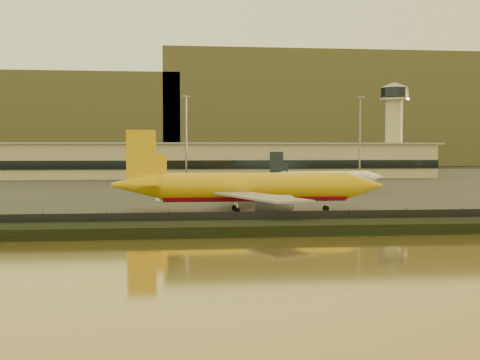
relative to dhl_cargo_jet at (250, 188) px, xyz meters
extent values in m
plane|color=black|center=(0.86, -6.92, -4.23)|extent=(900.00, 900.00, 0.00)
cube|color=black|center=(0.86, -23.92, -3.53)|extent=(320.00, 7.00, 1.40)
cube|color=#2D2D2D|center=(0.86, 88.08, -4.13)|extent=(320.00, 220.00, 0.20)
cube|color=black|center=(0.86, -19.92, -2.93)|extent=(300.00, 0.05, 2.20)
cube|color=#C4B588|center=(0.86, 118.08, 1.97)|extent=(160.00, 22.00, 12.00)
cube|color=black|center=(0.86, 106.88, 0.97)|extent=(160.00, 0.60, 3.00)
cube|color=gray|center=(0.86, 118.08, 8.27)|extent=(164.00, 24.00, 0.60)
cylinder|color=#C4B588|center=(70.86, 124.08, 10.97)|extent=(6.40, 6.40, 30.00)
cylinder|color=black|center=(70.86, 124.08, 27.72)|extent=(10.40, 10.40, 3.50)
cone|color=gray|center=(70.86, 124.08, 30.47)|extent=(11.20, 11.20, 2.00)
cylinder|color=gray|center=(70.86, 124.08, 25.17)|extent=(11.20, 11.20, 0.80)
cylinder|color=slate|center=(-9.14, 73.08, 8.47)|extent=(0.50, 0.50, 25.00)
cube|color=slate|center=(-9.14, 73.08, 21.17)|extent=(2.20, 2.20, 0.40)
cylinder|color=slate|center=(40.86, 71.08, 8.47)|extent=(0.50, 0.50, 25.00)
cube|color=slate|center=(40.86, 71.08, 21.17)|extent=(2.20, 2.20, 0.40)
cube|color=brown|center=(90.86, 333.08, 30.77)|extent=(220.00, 160.00, 70.00)
cylinder|color=#DAA50B|center=(0.82, -0.01, 0.24)|extent=(31.20, 4.76, 4.50)
cylinder|color=red|center=(0.82, -0.01, -0.54)|extent=(30.33, 3.76, 3.51)
cone|color=#DAA50B|center=(19.44, -0.16, 0.24)|extent=(6.10, 4.55, 4.50)
cone|color=#DAA50B|center=(-18.65, 0.15, 0.58)|extent=(7.83, 4.57, 4.50)
cube|color=#DAA50B|center=(-17.79, 0.15, 5.53)|extent=(4.76, 0.40, 7.88)
cube|color=#DAA50B|center=(-16.89, 4.64, 0.92)|extent=(5.46, 5.43, 0.27)
cube|color=#DAA50B|center=(-16.96, -4.36, 0.92)|extent=(5.42, 5.38, 0.27)
cube|color=gray|center=(0.06, 11.99, -0.54)|extent=(13.04, 20.32, 0.27)
cylinder|color=gray|center=(2.20, 9.05, -1.78)|extent=(5.21, 2.52, 2.48)
cube|color=gray|center=(-0.14, -11.99, -0.54)|extent=(12.79, 20.34, 0.27)
cylinder|color=gray|center=(2.05, -9.09, -1.78)|extent=(5.21, 2.52, 2.48)
cylinder|color=black|center=(12.73, -0.10, -3.54)|extent=(1.00, 0.80, 0.99)
cylinder|color=slate|center=(12.73, -0.10, -3.02)|extent=(0.17, 0.17, 2.03)
cylinder|color=black|center=(-2.44, -2.01, -3.54)|extent=(1.00, 0.80, 0.99)
cylinder|color=slate|center=(-2.44, -2.01, -3.02)|extent=(0.17, 0.17, 2.03)
cylinder|color=black|center=(-2.41, 2.05, -3.54)|extent=(1.00, 0.80, 0.99)
cylinder|color=slate|center=(-2.41, 2.05, -3.02)|extent=(0.17, 0.17, 2.03)
cylinder|color=white|center=(26.37, 52.08, -0.96)|extent=(23.47, 7.97, 3.24)
cylinder|color=gray|center=(26.37, 52.08, -1.52)|extent=(22.69, 7.14, 2.52)
cone|color=white|center=(39.98, 54.95, -0.96)|extent=(5.10, 4.10, 3.24)
cone|color=white|center=(12.12, 49.08, -0.72)|extent=(6.37, 4.37, 3.24)
cube|color=black|center=(12.75, 49.21, 2.84)|extent=(3.54, 0.99, 5.66)
cube|color=white|center=(12.72, 52.51, -0.47)|extent=(3.54, 3.40, 0.19)
cube|color=white|center=(14.05, 46.18, -0.47)|extent=(4.34, 4.28, 0.19)
cube|color=gray|center=(23.90, 60.66, -1.52)|extent=(7.02, 15.13, 0.19)
cylinder|color=gray|center=(25.93, 58.85, -2.41)|extent=(4.17, 2.54, 1.78)
cube|color=gray|center=(27.57, 43.24, -1.52)|extent=(11.88, 14.61, 0.19)
cylinder|color=gray|center=(28.70, 45.71, -2.41)|extent=(4.17, 2.54, 1.78)
cylinder|color=black|center=(35.08, 53.92, -3.68)|extent=(0.81, 0.70, 0.71)
cylinder|color=slate|center=(35.08, 53.92, -3.30)|extent=(0.17, 0.17, 1.46)
cylinder|color=black|center=(24.29, 50.16, -3.68)|extent=(0.81, 0.70, 0.71)
cylinder|color=slate|center=(24.29, 50.16, -3.30)|extent=(0.17, 0.17, 1.46)
cylinder|color=black|center=(23.69, 53.01, -3.68)|extent=(0.81, 0.70, 0.71)
cylinder|color=slate|center=(23.69, 53.01, -3.30)|extent=(0.17, 0.17, 1.46)
cube|color=#DAA50B|center=(11.37, 23.79, -3.22)|extent=(3.87, 2.31, 1.63)
cube|color=white|center=(-14.46, 22.96, -3.24)|extent=(3.68, 1.96, 1.59)
camera|label=1|loc=(-12.36, -98.12, 6.46)|focal=45.00mm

